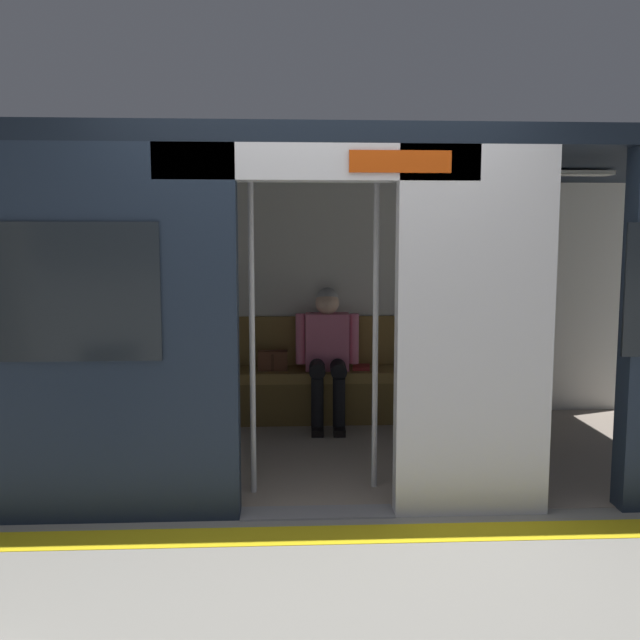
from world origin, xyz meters
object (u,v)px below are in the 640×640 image
handbag (273,360)px  grab_pole_door (252,329)px  person_seated (327,347)px  grab_pole_far (375,327)px  bench_seat (307,382)px  train_car (303,258)px  book (361,367)px

handbag → grab_pole_door: bearing=87.0°
person_seated → grab_pole_far: (-0.21, 1.59, 0.37)m
bench_seat → person_seated: bearing=163.8°
person_seated → handbag: size_ratio=4.57×
train_car → person_seated: bearing=-104.7°
train_car → handbag: train_car is taller
grab_pole_door → handbag: bearing=-93.0°
grab_pole_far → book: bearing=-93.4°
bench_seat → handbag: size_ratio=12.14×
train_car → book: 1.51m
train_car → grab_pole_door: train_car is taller
book → grab_pole_door: grab_pole_door is taller
grab_pole_door → train_car: bearing=-113.9°
book → grab_pole_far: bearing=93.5°
person_seated → book: (-0.31, -0.11, -0.20)m
person_seated → handbag: person_seated is taller
bench_seat → train_car: bearing=86.7°
bench_seat → book: book is taller
grab_pole_far → person_seated: bearing=-82.5°
bench_seat → grab_pole_far: size_ratio=1.50×
bench_seat → grab_pole_far: grab_pole_far is taller
train_car → bench_seat: train_car is taller
handbag → grab_pole_far: 1.89m
train_car → bench_seat: 1.46m
train_car → bench_seat: size_ratio=2.03×
train_car → handbag: 1.37m
grab_pole_far → train_car: bearing=-57.4°
train_car → grab_pole_far: train_car is taller
grab_pole_door → bench_seat: bearing=-102.9°
grab_pole_far → grab_pole_door: bearing=4.6°
person_seated → handbag: bearing=-11.3°
person_seated → bench_seat: bearing=-16.2°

